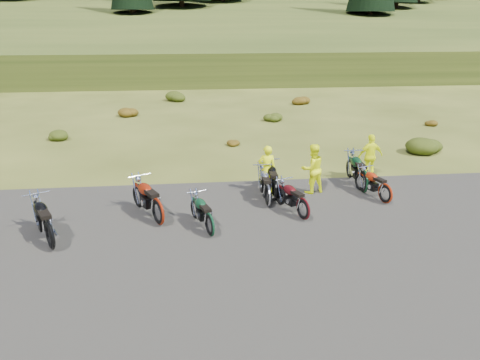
{
  "coord_description": "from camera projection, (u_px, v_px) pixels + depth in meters",
  "views": [
    {
      "loc": [
        -2.31,
        -12.56,
        5.97
      ],
      "look_at": [
        -0.82,
        1.44,
        0.99
      ],
      "focal_mm": 35.0,
      "sensor_mm": 36.0,
      "label": 1
    }
  ],
  "objects": [
    {
      "name": "shrub_7",
      "position": [
        425.0,
        143.0,
        21.32
      ],
      "size": [
        1.56,
        1.56,
        0.92
      ],
      "primitive_type": "ellipsoid",
      "color": "#22310C",
      "rests_on": "ground"
    },
    {
      "name": "shrub_2",
      "position": [
        127.0,
        111.0,
        28.81
      ],
      "size": [
        1.3,
        1.3,
        0.77
      ],
      "primitive_type": "ellipsoid",
      "color": "#5B2C0B",
      "rests_on": "ground"
    },
    {
      "name": "hill_slope",
      "position": [
        207.0,
        63.0,
        60.87
      ],
      "size": [
        300.0,
        45.97,
        9.37
      ],
      "primitive_type": null,
      "rotation": [
        0.14,
        0.0,
        0.0
      ],
      "color": "#2B3A13",
      "rests_on": "ground"
    },
    {
      "name": "shrub_1",
      "position": [
        56.0,
        134.0,
        23.58
      ],
      "size": [
        1.03,
        1.03,
        0.61
      ],
      "primitive_type": "ellipsoid",
      "color": "#22310C",
      "rests_on": "ground"
    },
    {
      "name": "shrub_3",
      "position": [
        177.0,
        95.0,
        34.04
      ],
      "size": [
        1.56,
        1.56,
        0.92
      ],
      "primitive_type": "ellipsoid",
      "color": "#22310C",
      "rests_on": "ground"
    },
    {
      "name": "person_right_b",
      "position": [
        370.0,
        157.0,
        17.83
      ],
      "size": [
        1.05,
        0.56,
        1.71
      ],
      "primitive_type": "imported",
      "rotation": [
        0.0,
        0.0,
        3.29
      ],
      "color": "#E1ED0C",
      "rests_on": "ground"
    },
    {
      "name": "motorcycle_4",
      "position": [
        303.0,
        220.0,
        14.41
      ],
      "size": [
        1.33,
        2.05,
        1.02
      ],
      "primitive_type": null,
      "rotation": [
        0.0,
        0.0,
        1.95
      ],
      "color": "#460B0F",
      "rests_on": "ground"
    },
    {
      "name": "ground",
      "position": [
        272.0,
        226.0,
        13.99
      ],
      "size": [
        300.0,
        300.0,
        0.0
      ],
      "primitive_type": "plane",
      "color": "#3B4316",
      "rests_on": "ground"
    },
    {
      "name": "person_right_a",
      "position": [
        312.0,
        169.0,
        16.31
      ],
      "size": [
        1.01,
        0.88,
        1.76
      ],
      "primitive_type": "imported",
      "rotation": [
        0.0,
        0.0,
        3.42
      ],
      "color": "#E1ED0C",
      "rests_on": "ground"
    },
    {
      "name": "motorcycle_2",
      "position": [
        210.0,
        236.0,
        13.35
      ],
      "size": [
        1.21,
        2.03,
        1.01
      ],
      "primitive_type": null,
      "rotation": [
        0.0,
        0.0,
        1.89
      ],
      "color": "#0E341D",
      "rests_on": "ground"
    },
    {
      "name": "shrub_8",
      "position": [
        429.0,
        122.0,
        26.66
      ],
      "size": [
        0.77,
        0.77,
        0.45
      ],
      "primitive_type": "ellipsoid",
      "color": "#5B2C0B",
      "rests_on": "ground"
    },
    {
      "name": "shrub_4",
      "position": [
        232.0,
        141.0,
        22.5
      ],
      "size": [
        0.77,
        0.77,
        0.45
      ],
      "primitive_type": "ellipsoid",
      "color": "#5B2C0B",
      "rests_on": "ground"
    },
    {
      "name": "hill_plateau",
      "position": [
        197.0,
        40.0,
        117.11
      ],
      "size": [
        300.0,
        90.0,
        9.17
      ],
      "primitive_type": "cube",
      "color": "#2B3A13",
      "rests_on": "ground"
    },
    {
      "name": "motorcycle_5",
      "position": [
        275.0,
        201.0,
        15.86
      ],
      "size": [
        0.78,
        2.19,
        1.14
      ],
      "primitive_type": null,
      "rotation": [
        0.0,
        0.0,
        1.55
      ],
      "color": "black",
      "rests_on": "ground"
    },
    {
      "name": "shrub_5",
      "position": [
        272.0,
        116.0,
        27.74
      ],
      "size": [
        1.03,
        1.03,
        0.61
      ],
      "primitive_type": "ellipsoid",
      "color": "#22310C",
      "rests_on": "ground"
    },
    {
      "name": "motorcycle_0",
      "position": [
        52.0,
        250.0,
        12.59
      ],
      "size": [
        1.75,
        2.42,
        1.22
      ],
      "primitive_type": null,
      "rotation": [
        0.0,
        0.0,
        2.05
      ],
      "color": "black",
      "rests_on": "ground"
    },
    {
      "name": "motorcycle_7",
      "position": [
        363.0,
        193.0,
        16.6
      ],
      "size": [
        0.82,
        2.34,
        1.22
      ],
      "primitive_type": null,
      "rotation": [
        0.0,
        0.0,
        1.55
      ],
      "color": "black",
      "rests_on": "ground"
    },
    {
      "name": "motorcycle_6",
      "position": [
        384.0,
        204.0,
        15.66
      ],
      "size": [
        1.22,
        2.02,
        1.0
      ],
      "primitive_type": null,
      "rotation": [
        0.0,
        0.0,
        1.9
      ],
      "color": "#9E250B",
      "rests_on": "ground"
    },
    {
      "name": "gravel_pad",
      "position": [
        286.0,
        259.0,
        12.12
      ],
      "size": [
        20.0,
        12.0,
        0.04
      ],
      "primitive_type": "cube",
      "color": "black",
      "rests_on": "ground"
    },
    {
      "name": "shrub_6",
      "position": [
        300.0,
        99.0,
        32.97
      ],
      "size": [
        1.3,
        1.3,
        0.77
      ],
      "primitive_type": "ellipsoid",
      "color": "#5B2C0B",
      "rests_on": "ground"
    },
    {
      "name": "motorcycle_3",
      "position": [
        268.0,
        207.0,
        15.42
      ],
      "size": [
        0.72,
        2.1,
        1.1
      ],
      "primitive_type": null,
      "rotation": [
        0.0,
        0.0,
        1.58
      ],
      "color": "#9C9BA0",
      "rests_on": "ground"
    },
    {
      "name": "motorcycle_1",
      "position": [
        159.0,
        225.0,
        14.06
      ],
      "size": [
        1.76,
        2.43,
        1.22
      ],
      "primitive_type": null,
      "rotation": [
        0.0,
        0.0,
        2.05
      ],
      "color": "maroon",
      "rests_on": "ground"
    },
    {
      "name": "person_middle",
      "position": [
        267.0,
        170.0,
        16.36
      ],
      "size": [
        0.64,
        0.44,
        1.7
      ],
      "primitive_type": "imported",
      "rotation": [
        0.0,
        0.0,
        3.09
      ],
      "color": "#E1ED0C",
      "rests_on": "ground"
    }
  ]
}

